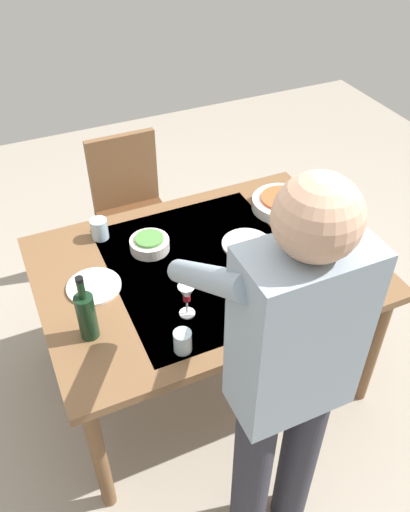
{
  "coord_description": "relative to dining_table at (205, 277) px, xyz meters",
  "views": [
    {
      "loc": [
        0.72,
        1.6,
        2.3
      ],
      "look_at": [
        0.0,
        0.0,
        0.81
      ],
      "focal_mm": 37.14,
      "sensor_mm": 36.0,
      "label": 1
    }
  ],
  "objects": [
    {
      "name": "table_fork",
      "position": [
        -0.12,
        0.28,
        0.07
      ],
      "size": [
        0.07,
        0.18,
        0.0
      ],
      "primitive_type": "cube",
      "rotation": [
        0.0,
        0.0,
        -0.31
      ],
      "color": "silver",
      "rests_on": "dining_table"
    },
    {
      "name": "wine_glass_left",
      "position": [
        -0.31,
        0.31,
        0.18
      ],
      "size": [
        0.07,
        0.07,
        0.15
      ],
      "color": "white",
      "rests_on": "dining_table"
    },
    {
      "name": "dinner_plate_near",
      "position": [
        -0.23,
        -0.05,
        0.08
      ],
      "size": [
        0.23,
        0.23,
        0.01
      ],
      "primitive_type": "cylinder",
      "color": "silver",
      "rests_on": "dining_table"
    },
    {
      "name": "dinner_plate_far",
      "position": [
        0.49,
        -0.06,
        0.08
      ],
      "size": [
        0.23,
        0.23,
        0.01
      ],
      "primitive_type": "cylinder",
      "color": "silver",
      "rests_on": "dining_table"
    },
    {
      "name": "side_bowl_salad",
      "position": [
        0.19,
        -0.2,
        0.1
      ],
      "size": [
        0.18,
        0.18,
        0.07
      ],
      "color": "silver",
      "rests_on": "dining_table"
    },
    {
      "name": "ground_plane",
      "position": [
        0.0,
        0.0,
        -0.69
      ],
      "size": [
        6.0,
        6.0,
        0.0
      ],
      "primitive_type": "plane",
      "color": "#9E9384"
    },
    {
      "name": "wine_glass_right",
      "position": [
        0.19,
        0.24,
        0.18
      ],
      "size": [
        0.07,
        0.07,
        0.15
      ],
      "color": "white",
      "rests_on": "dining_table"
    },
    {
      "name": "water_cup_far_right",
      "position": [
        0.27,
        0.4,
        0.12
      ],
      "size": [
        0.07,
        0.07,
        0.09
      ],
      "primitive_type": "cylinder",
      "color": "silver",
      "rests_on": "dining_table"
    },
    {
      "name": "wine_bottle",
      "position": [
        0.57,
        0.19,
        0.18
      ],
      "size": [
        0.07,
        0.07,
        0.3
      ],
      "color": "black",
      "rests_on": "dining_table"
    },
    {
      "name": "serving_bowl_pasta",
      "position": [
        -0.53,
        -0.24,
        0.1
      ],
      "size": [
        0.3,
        0.3,
        0.07
      ],
      "color": "silver",
      "rests_on": "dining_table"
    },
    {
      "name": "chair_near",
      "position": [
        0.07,
        -0.91,
        -0.16
      ],
      "size": [
        0.4,
        0.4,
        0.91
      ],
      "color": "#523019",
      "rests_on": "ground_plane"
    },
    {
      "name": "person_server",
      "position": [
        0.08,
        0.79,
        0.28
      ],
      "size": [
        0.42,
        0.61,
        1.69
      ],
      "color": "#2D2D38",
      "rests_on": "ground_plane"
    },
    {
      "name": "water_cup_far_left",
      "position": [
        -0.51,
        0.37,
        0.12
      ],
      "size": [
        0.07,
        0.07,
        0.1
      ],
      "primitive_type": "cylinder",
      "color": "silver",
      "rests_on": "dining_table"
    },
    {
      "name": "dining_table",
      "position": [
        0.0,
        0.0,
        0.0
      ],
      "size": [
        1.46,
        1.06,
        0.76
      ],
      "color": "brown",
      "rests_on": "ground_plane"
    },
    {
      "name": "water_cup_near_right",
      "position": [
        0.37,
        -0.38,
        0.12
      ],
      "size": [
        0.08,
        0.08,
        0.1
      ],
      "primitive_type": "cylinder",
      "color": "silver",
      "rests_on": "dining_table"
    },
    {
      "name": "water_cup_near_left",
      "position": [
        0.06,
        0.41,
        0.12
      ],
      "size": [
        0.08,
        0.08,
        0.09
      ],
      "primitive_type": "cylinder",
      "color": "silver",
      "rests_on": "dining_table"
    }
  ]
}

